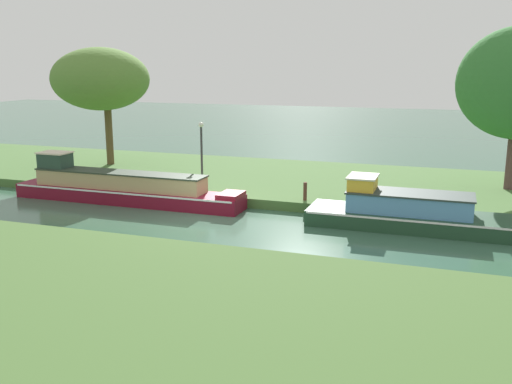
# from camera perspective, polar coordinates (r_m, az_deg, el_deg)

# --- Properties ---
(ground_plane) EXTENTS (120.00, 120.00, 0.00)m
(ground_plane) POSITION_cam_1_polar(r_m,az_deg,el_deg) (21.99, -5.19, -2.62)
(ground_plane) COLOR #375D48
(riverbank_far) EXTENTS (72.00, 10.00, 0.40)m
(riverbank_far) POSITION_cam_1_polar(r_m,az_deg,el_deg) (28.29, 0.64, 1.30)
(riverbank_far) COLOR #456A33
(riverbank_far) RESTS_ON ground_plane
(riverbank_near) EXTENTS (72.00, 10.00, 0.40)m
(riverbank_near) POSITION_cam_1_polar(r_m,az_deg,el_deg) (14.66, -20.09, -10.52)
(riverbank_near) COLOR #43642E
(riverbank_near) RESTS_ON ground_plane
(forest_barge) EXTENTS (7.28, 2.08, 1.82)m
(forest_barge) POSITION_cam_1_polar(r_m,az_deg,el_deg) (21.18, 14.93, -1.98)
(forest_barge) COLOR #21412B
(forest_barge) RESTS_ON ground_plane
(maroon_narrowboat) EXTENTS (10.46, 1.49, 2.02)m
(maroon_narrowboat) POSITION_cam_1_polar(r_m,az_deg,el_deg) (24.94, -13.36, 0.40)
(maroon_narrowboat) COLOR maroon
(maroon_narrowboat) RESTS_ON ground_plane
(willow_tree_left) EXTENTS (5.28, 4.79, 6.29)m
(willow_tree_left) POSITION_cam_1_polar(r_m,az_deg,el_deg) (31.57, -15.38, 10.87)
(willow_tree_left) COLOR brown
(willow_tree_left) RESTS_ON riverbank_far
(lamp_post) EXTENTS (0.24, 0.24, 2.89)m
(lamp_post) POSITION_cam_1_polar(r_m,az_deg,el_deg) (25.72, -5.51, 4.66)
(lamp_post) COLOR #333338
(lamp_post) RESTS_ON riverbank_far
(mooring_post_near) EXTENTS (0.15, 0.15, 0.74)m
(mooring_post_near) POSITION_cam_1_polar(r_m,az_deg,el_deg) (23.05, 4.96, 0.07)
(mooring_post_near) COLOR #553125
(mooring_post_near) RESTS_ON riverbank_far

